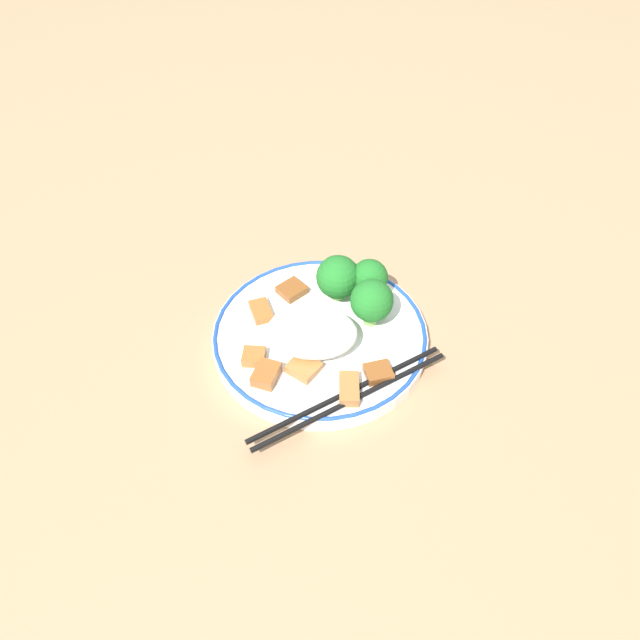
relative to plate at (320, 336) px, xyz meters
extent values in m
plane|color=#9E7A56|center=(0.00, 0.00, -0.01)|extent=(3.00, 3.00, 0.00)
cylinder|color=white|center=(0.00, 0.00, 0.00)|extent=(0.25, 0.25, 0.02)
torus|color=#1E479E|center=(0.00, 0.00, 0.01)|extent=(0.24, 0.24, 0.00)
ellipsoid|color=white|center=(-0.01, -0.02, 0.03)|extent=(0.10, 0.07, 0.04)
cylinder|color=#7FB756|center=(0.06, 0.02, 0.01)|extent=(0.02, 0.02, 0.02)
sphere|color=#1E6B23|center=(0.06, 0.02, 0.04)|extent=(0.05, 0.05, 0.05)
cylinder|color=#7FB756|center=(0.05, 0.06, 0.01)|extent=(0.01, 0.01, 0.02)
sphere|color=#1E6B23|center=(0.05, 0.06, 0.04)|extent=(0.04, 0.04, 0.04)
cylinder|color=#7FB756|center=(0.02, 0.06, 0.01)|extent=(0.01, 0.01, 0.01)
sphere|color=#1E6B23|center=(0.02, 0.06, 0.04)|extent=(0.05, 0.05, 0.05)
cube|color=brown|center=(-0.05, -0.07, 0.01)|extent=(0.03, 0.04, 0.01)
cube|color=brown|center=(-0.04, 0.06, 0.01)|extent=(0.04, 0.04, 0.01)
cube|color=brown|center=(0.07, -0.06, 0.01)|extent=(0.04, 0.03, 0.01)
cube|color=#9E6633|center=(-0.01, -0.06, 0.01)|extent=(0.04, 0.04, 0.01)
cube|color=brown|center=(-0.03, 0.01, 0.01)|extent=(0.03, 0.03, 0.01)
cube|color=#995B28|center=(-0.07, 0.02, 0.01)|extent=(0.03, 0.04, 0.01)
cube|color=#995B28|center=(-0.07, -0.05, 0.01)|extent=(0.02, 0.02, 0.01)
cube|color=#9E6633|center=(0.04, -0.08, 0.01)|extent=(0.02, 0.04, 0.01)
cylinder|color=black|center=(0.04, -0.09, 0.01)|extent=(0.19, 0.14, 0.01)
cylinder|color=black|center=(0.04, -0.09, 0.01)|extent=(0.19, 0.14, 0.01)
camera|label=1|loc=(0.05, -0.48, 0.54)|focal=35.00mm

